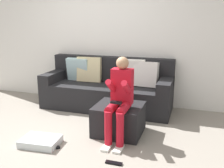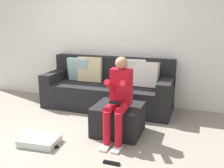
# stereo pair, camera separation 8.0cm
# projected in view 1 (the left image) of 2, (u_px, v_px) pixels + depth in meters

# --- Properties ---
(ground_plane) EXTENTS (7.38, 7.38, 0.00)m
(ground_plane) POSITION_uv_depth(u_px,v_px,m) (53.00, 141.00, 3.48)
(ground_plane) COLOR gray
(wall_back) EXTENTS (5.68, 0.10, 2.72)m
(wall_back) POSITION_uv_depth(u_px,v_px,m) (102.00, 32.00, 4.96)
(wall_back) COLOR white
(wall_back) RESTS_ON ground_plane
(couch_sectional) EXTENTS (2.35, 0.84, 0.92)m
(couch_sectional) POSITION_uv_depth(u_px,v_px,m) (108.00, 89.00, 4.76)
(couch_sectional) COLOR black
(couch_sectional) RESTS_ON ground_plane
(ottoman) EXTENTS (0.67, 0.62, 0.42)m
(ottoman) POSITION_uv_depth(u_px,v_px,m) (119.00, 119.00, 3.69)
(ottoman) COLOR black
(ottoman) RESTS_ON ground_plane
(person_seated) EXTENTS (0.28, 0.61, 1.13)m
(person_seated) POSITION_uv_depth(u_px,v_px,m) (120.00, 97.00, 3.40)
(person_seated) COLOR red
(person_seated) RESTS_ON ground_plane
(storage_bin) EXTENTS (0.52, 0.39, 0.10)m
(storage_bin) POSITION_uv_depth(u_px,v_px,m) (41.00, 141.00, 3.37)
(storage_bin) COLOR silver
(storage_bin) RESTS_ON ground_plane
(remote_near_ottoman) EXTENTS (0.20, 0.05, 0.02)m
(remote_near_ottoman) POSITION_uv_depth(u_px,v_px,m) (114.00, 163.00, 2.93)
(remote_near_ottoman) COLOR black
(remote_near_ottoman) RESTS_ON ground_plane
(remote_by_storage_bin) EXTENTS (0.18, 0.14, 0.02)m
(remote_by_storage_bin) POSITION_uv_depth(u_px,v_px,m) (55.00, 146.00, 3.34)
(remote_by_storage_bin) COLOR black
(remote_by_storage_bin) RESTS_ON ground_plane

